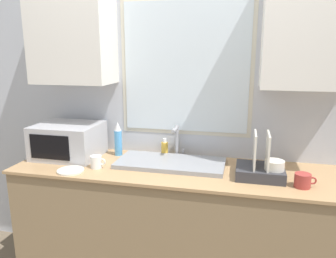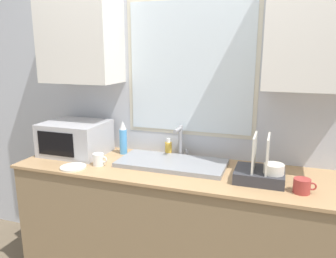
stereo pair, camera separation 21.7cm
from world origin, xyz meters
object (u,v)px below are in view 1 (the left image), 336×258
Objects in this scene: faucet at (177,139)px; microwave at (68,140)px; soap_bottle at (165,148)px; dish_rack at (262,168)px; mug_near_sink at (96,162)px; spray_bottle at (118,139)px.

faucet is 0.52× the size of microwave.
microwave is 0.73m from soap_bottle.
dish_rack is 2.75× the size of mug_near_sink.
microwave is (-0.80, -0.17, -0.01)m from faucet.
microwave is at bearing -167.77° from faucet.
spray_bottle is (0.35, 0.12, 0.00)m from microwave.
mug_near_sink is at bearing -97.67° from spray_bottle.
mug_near_sink is (-0.04, -0.31, -0.08)m from spray_bottle.
soap_bottle is at bearing 13.77° from microwave.
faucet is at bearing 0.25° from soap_bottle.
microwave is 0.37m from spray_bottle.
soap_bottle is at bearing 157.73° from dish_rack.
soap_bottle is (0.71, 0.17, -0.07)m from microwave.
faucet is 0.92× the size of spray_bottle.
soap_bottle is at bearing -179.75° from faucet.
mug_near_sink is (-1.10, -0.07, -0.02)m from dish_rack.
faucet is 0.12m from soap_bottle.
spray_bottle reaches higher than soap_bottle.
microwave is at bearing -161.82° from spray_bottle.
faucet is 0.45m from spray_bottle.
spray_bottle is 1.87× the size of soap_bottle.
spray_bottle is at bearing 18.18° from microwave.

